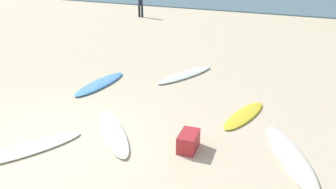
{
  "coord_description": "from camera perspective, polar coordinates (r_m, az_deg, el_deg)",
  "views": [
    {
      "loc": [
        4.97,
        -4.34,
        3.71
      ],
      "look_at": [
        1.5,
        3.0,
        0.3
      ],
      "focal_mm": 35.84,
      "sensor_mm": 36.0,
      "label": 1
    }
  ],
  "objects": [
    {
      "name": "surfboard_6",
      "position": [
        8.52,
        12.76,
        -3.43
      ],
      "size": [
        0.88,
        1.99,
        0.06
      ],
      "primitive_type": "ellipsoid",
      "rotation": [
        0.0,
        0.0,
        -0.21
      ],
      "color": "yellow",
      "rests_on": "ground_plane"
    },
    {
      "name": "ground_plane",
      "position": [
        7.57,
        -20.6,
        -8.2
      ],
      "size": [
        120.0,
        120.0,
        0.0
      ],
      "primitive_type": "plane",
      "color": "beige"
    },
    {
      "name": "beach_cooler",
      "position": [
        6.92,
        3.49,
        -7.92
      ],
      "size": [
        0.42,
        0.62,
        0.37
      ],
      "primitive_type": "cube",
      "rotation": [
        0.0,
        0.0,
        4.82
      ],
      "color": "#B2282D",
      "rests_on": "ground_plane"
    },
    {
      "name": "surfboard_8",
      "position": [
        7.52,
        -22.3,
        -8.4
      ],
      "size": [
        1.49,
        2.16,
        0.07
      ],
      "primitive_type": "ellipsoid",
      "rotation": [
        0.0,
        0.0,
        -0.48
      ],
      "color": "white",
      "rests_on": "ground_plane"
    },
    {
      "name": "surfboard_1",
      "position": [
        7.15,
        19.99,
        -9.73
      ],
      "size": [
        1.59,
        2.41,
        0.07
      ],
      "primitive_type": "ellipsoid",
      "rotation": [
        0.0,
        0.0,
        3.61
      ],
      "color": "silver",
      "rests_on": "ground_plane"
    },
    {
      "name": "surfboard_2",
      "position": [
        11.08,
        2.91,
        3.4
      ],
      "size": [
        1.38,
        2.52,
        0.08
      ],
      "primitive_type": "ellipsoid",
      "rotation": [
        0.0,
        0.0,
        2.79
      ],
      "color": "silver",
      "rests_on": "ground_plane"
    },
    {
      "name": "beachgoer_near",
      "position": [
        21.89,
        -4.71,
        15.32
      ],
      "size": [
        0.34,
        0.29,
        1.62
      ],
      "rotation": [
        0.0,
        0.0,
        3.18
      ],
      "color": "#191E33",
      "rests_on": "ground_plane"
    },
    {
      "name": "surfboard_0",
      "position": [
        7.65,
        -9.39,
        -6.23
      ],
      "size": [
        2.02,
        2.0,
        0.08
      ],
      "primitive_type": "ellipsoid",
      "rotation": [
        0.0,
        0.0,
        0.79
      ],
      "color": "white",
      "rests_on": "ground_plane"
    },
    {
      "name": "surfboard_3",
      "position": [
        10.5,
        -11.52,
        1.84
      ],
      "size": [
        0.63,
        2.29,
        0.09
      ],
      "primitive_type": "ellipsoid",
      "rotation": [
        0.0,
        0.0,
        3.13
      ],
      "color": "#5195E2",
      "rests_on": "ground_plane"
    }
  ]
}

